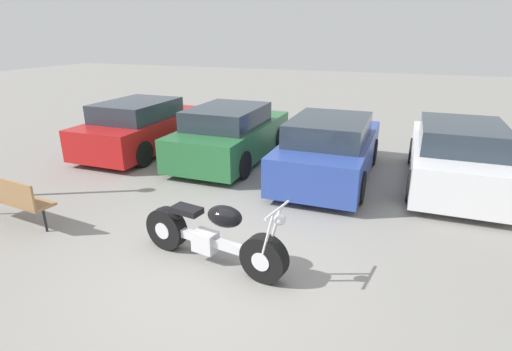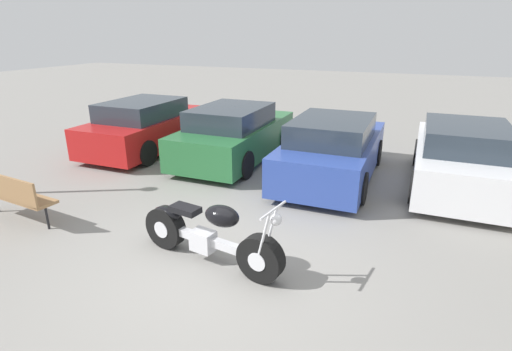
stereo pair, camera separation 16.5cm
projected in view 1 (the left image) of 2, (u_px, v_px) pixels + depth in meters
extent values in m
plane|color=gray|center=(219.00, 269.00, 5.59)|extent=(60.00, 60.00, 0.00)
cylinder|color=black|center=(264.00, 258.00, 5.24)|extent=(0.68, 0.30, 0.65)
cylinder|color=silver|center=(264.00, 258.00, 5.24)|extent=(0.29, 0.26, 0.26)
cylinder|color=black|center=(167.00, 228.00, 6.04)|extent=(0.68, 0.30, 0.65)
cylinder|color=silver|center=(167.00, 228.00, 6.04)|extent=(0.29, 0.26, 0.26)
cube|color=silver|center=(212.00, 241.00, 5.64)|extent=(1.29, 0.32, 0.12)
cube|color=silver|center=(205.00, 241.00, 5.71)|extent=(0.37, 0.29, 0.30)
ellipsoid|color=black|center=(225.00, 216.00, 5.37)|extent=(0.57, 0.42, 0.29)
cube|color=black|center=(187.00, 210.00, 5.71)|extent=(0.47, 0.31, 0.09)
ellipsoid|color=black|center=(168.00, 214.00, 5.94)|extent=(0.51, 0.28, 0.20)
cylinder|color=silver|center=(267.00, 238.00, 5.00)|extent=(0.22, 0.07, 0.75)
cylinder|color=silver|center=(274.00, 232.00, 5.15)|extent=(0.22, 0.07, 0.75)
cylinder|color=silver|center=(277.00, 210.00, 4.90)|extent=(0.13, 0.62, 0.03)
sphere|color=silver|center=(280.00, 219.00, 4.93)|extent=(0.15, 0.15, 0.15)
cylinder|color=silver|center=(199.00, 239.00, 5.96)|extent=(1.29, 0.29, 0.08)
cube|color=red|center=(145.00, 131.00, 11.06)|extent=(1.78, 4.14, 0.78)
cube|color=#28333D|center=(137.00, 110.00, 10.63)|extent=(1.56, 2.15, 0.47)
cylinder|color=black|center=(148.00, 126.00, 12.54)|extent=(0.20, 0.64, 0.64)
cylinder|color=black|center=(194.00, 131.00, 11.98)|extent=(0.20, 0.64, 0.64)
cylinder|color=black|center=(88.00, 147.00, 10.28)|extent=(0.20, 0.64, 0.64)
cylinder|color=black|center=(142.00, 154.00, 9.73)|extent=(0.20, 0.64, 0.64)
cube|color=#286B38|center=(232.00, 139.00, 10.26)|extent=(1.78, 4.14, 0.78)
cube|color=#28333D|center=(227.00, 116.00, 9.83)|extent=(1.56, 2.15, 0.47)
cylinder|color=black|center=(224.00, 133.00, 11.73)|extent=(0.20, 0.64, 0.64)
cylinder|color=black|center=(278.00, 138.00, 11.18)|extent=(0.20, 0.64, 0.64)
cylinder|color=black|center=(178.00, 157.00, 9.48)|extent=(0.20, 0.64, 0.64)
cylinder|color=black|center=(242.00, 165.00, 8.93)|extent=(0.20, 0.64, 0.64)
cube|color=#2D479E|center=(330.00, 154.00, 8.98)|extent=(1.78, 4.14, 0.78)
cube|color=#28333D|center=(329.00, 129.00, 8.55)|extent=(1.56, 2.15, 0.47)
cylinder|color=black|center=(307.00, 145.00, 10.46)|extent=(0.20, 0.64, 0.64)
cylinder|color=black|center=(372.00, 152.00, 9.90)|extent=(0.20, 0.64, 0.64)
cylinder|color=black|center=(277.00, 177.00, 8.20)|extent=(0.20, 0.64, 0.64)
cylinder|color=black|center=(359.00, 187.00, 7.65)|extent=(0.20, 0.64, 0.64)
cube|color=white|center=(456.00, 161.00, 8.48)|extent=(1.78, 4.14, 0.78)
cube|color=#28333D|center=(462.00, 135.00, 8.05)|extent=(1.56, 2.15, 0.47)
cylinder|color=black|center=(414.00, 151.00, 9.96)|extent=(0.20, 0.64, 0.64)
cylinder|color=black|center=(488.00, 158.00, 9.40)|extent=(0.20, 0.64, 0.64)
cylinder|color=black|center=(413.00, 186.00, 7.70)|extent=(0.20, 0.64, 0.64)
cylinder|color=black|center=(511.00, 198.00, 7.15)|extent=(0.20, 0.64, 0.64)
cube|color=#997047|center=(14.00, 199.00, 6.80)|extent=(1.68, 0.58, 0.05)
cube|color=#997047|center=(1.00, 190.00, 6.57)|extent=(1.64, 0.22, 0.44)
cylinder|color=black|center=(45.00, 219.00, 6.57)|extent=(0.04, 0.04, 0.45)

